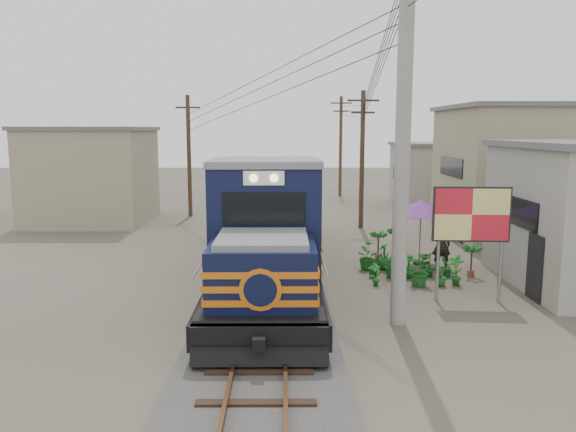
{
  "coord_description": "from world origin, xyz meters",
  "views": [
    {
      "loc": [
        0.51,
        -14.7,
        5.08
      ],
      "look_at": [
        0.64,
        3.84,
        2.2
      ],
      "focal_mm": 35.0,
      "sensor_mm": 36.0,
      "label": 1
    }
  ],
  "objects_px": {
    "locomotive": "(269,224)",
    "vendor": "(441,245)",
    "billboard": "(471,218)",
    "market_umbrella": "(421,208)"
  },
  "relations": [
    {
      "from": "locomotive",
      "to": "vendor",
      "type": "distance_m",
      "value": 6.27
    },
    {
      "from": "vendor",
      "to": "billboard",
      "type": "bearing_deg",
      "value": 85.33
    },
    {
      "from": "billboard",
      "to": "vendor",
      "type": "relative_size",
      "value": 1.83
    },
    {
      "from": "locomotive",
      "to": "market_umbrella",
      "type": "xyz_separation_m",
      "value": [
        5.64,
        1.45,
        0.38
      ]
    },
    {
      "from": "locomotive",
      "to": "billboard",
      "type": "distance_m",
      "value": 6.82
    },
    {
      "from": "market_umbrella",
      "to": "billboard",
      "type": "bearing_deg",
      "value": -86.04
    },
    {
      "from": "locomotive",
      "to": "market_umbrella",
      "type": "distance_m",
      "value": 5.84
    },
    {
      "from": "billboard",
      "to": "market_umbrella",
      "type": "xyz_separation_m",
      "value": [
        -0.32,
        4.67,
        -0.36
      ]
    },
    {
      "from": "locomotive",
      "to": "vendor",
      "type": "height_order",
      "value": "locomotive"
    },
    {
      "from": "market_umbrella",
      "to": "vendor",
      "type": "bearing_deg",
      "value": -59.38
    }
  ]
}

